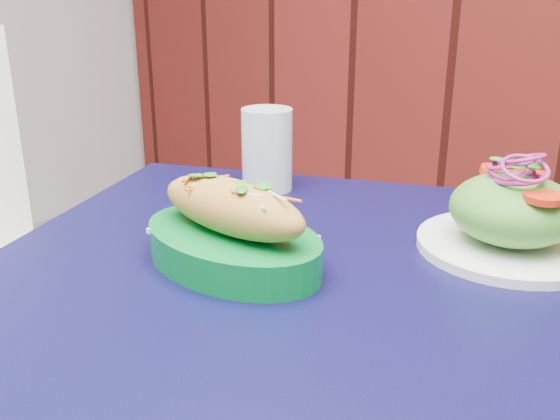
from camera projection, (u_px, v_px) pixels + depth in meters
The scene contains 4 objects.
cafe_table at pixel (315, 356), 0.70m from camera, with size 1.05×1.05×0.75m.
banh_mi_basket at pixel (232, 230), 0.71m from camera, with size 0.24×0.16×0.11m.
salad_plate at pixel (512, 215), 0.75m from camera, with size 0.22×0.22×0.12m.
water_glass at pixel (267, 150), 0.97m from camera, with size 0.08×0.08×0.13m, color silver.
Camera 1 is at (0.12, 0.96, 1.06)m, focal length 40.00 mm.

